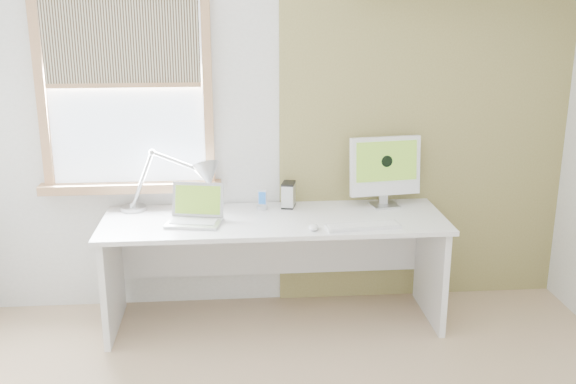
{
  "coord_description": "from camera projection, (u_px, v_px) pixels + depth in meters",
  "views": [
    {
      "loc": [
        -0.31,
        -2.64,
        2.08
      ],
      "look_at": [
        0.0,
        1.05,
        1.0
      ],
      "focal_mm": 41.32,
      "sensor_mm": 36.0,
      "label": 1
    }
  ],
  "objects": [
    {
      "name": "room",
      "position": [
        309.0,
        193.0,
        2.77
      ],
      "size": [
        4.04,
        3.54,
        2.64
      ],
      "color": "tan",
      "rests_on": "ground"
    },
    {
      "name": "accent_wall",
      "position": [
        425.0,
        118.0,
        4.51
      ],
      "size": [
        2.0,
        0.02,
        2.6
      ],
      "primitive_type": "cube",
      "color": "olive",
      "rests_on": "room"
    },
    {
      "name": "window",
      "position": [
        125.0,
        86.0,
        4.26
      ],
      "size": [
        1.2,
        0.14,
        1.42
      ],
      "color": "#966D4B",
      "rests_on": "room"
    },
    {
      "name": "desk",
      "position": [
        274.0,
        243.0,
        4.36
      ],
      "size": [
        2.2,
        0.7,
        0.73
      ],
      "color": "silver",
      "rests_on": "room"
    },
    {
      "name": "desk_lamp",
      "position": [
        193.0,
        179.0,
        4.34
      ],
      "size": [
        0.72,
        0.29,
        0.41
      ],
      "color": "#B2B5B7",
      "rests_on": "desk"
    },
    {
      "name": "laptop",
      "position": [
        196.0,
        213.0,
        4.17
      ],
      "size": [
        0.38,
        0.32,
        0.23
      ],
      "color": "#B2B5B7",
      "rests_on": "desk"
    },
    {
      "name": "phone_dock",
      "position": [
        262.0,
        204.0,
        4.42
      ],
      "size": [
        0.09,
        0.09,
        0.14
      ],
      "color": "#B2B5B7",
      "rests_on": "desk"
    },
    {
      "name": "external_drive",
      "position": [
        288.0,
        195.0,
        4.45
      ],
      "size": [
        0.11,
        0.15,
        0.17
      ],
      "color": "#B2B5B7",
      "rests_on": "desk"
    },
    {
      "name": "imac",
      "position": [
        385.0,
        168.0,
        4.44
      ],
      "size": [
        0.49,
        0.18,
        0.47
      ],
      "color": "#B2B5B7",
      "rests_on": "desk"
    },
    {
      "name": "keyboard",
      "position": [
        363.0,
        226.0,
        4.07
      ],
      "size": [
        0.47,
        0.18,
        0.02
      ],
      "color": "white",
      "rests_on": "desk"
    },
    {
      "name": "mouse",
      "position": [
        313.0,
        227.0,
        4.03
      ],
      "size": [
        0.07,
        0.11,
        0.03
      ],
      "primitive_type": "ellipsoid",
      "rotation": [
        0.0,
        0.0,
        -0.12
      ],
      "color": "white",
      "rests_on": "desk"
    }
  ]
}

